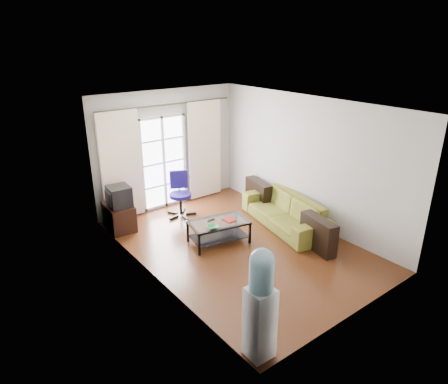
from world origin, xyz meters
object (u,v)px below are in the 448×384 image
object	(u,v)px
coffee_table	(219,229)
task_chair	(180,203)
sofa	(285,212)
water_cooler	(261,302)
crt_tv	(118,196)
tv_stand	(119,217)

from	to	relation	value
coffee_table	task_chair	distance (m)	1.55
sofa	coffee_table	size ratio (longest dim) A/B	1.92
coffee_table	water_cooler	size ratio (longest dim) A/B	0.81
task_chair	coffee_table	bearing A→B (deg)	-68.51
crt_tv	water_cooler	bearing A→B (deg)	-86.08
coffee_table	task_chair	bearing A→B (deg)	86.72
sofa	tv_stand	size ratio (longest dim) A/B	3.19
coffee_table	crt_tv	bearing A→B (deg)	127.50
tv_stand	task_chair	world-z (taller)	task_chair
sofa	task_chair	world-z (taller)	task_chair
coffee_table	water_cooler	world-z (taller)	water_cooler
task_chair	water_cooler	distance (m)	4.49
coffee_table	tv_stand	bearing A→B (deg)	126.47
sofa	crt_tv	distance (m)	3.45
tv_stand	task_chair	distance (m)	1.39
water_cooler	coffee_table	bearing A→B (deg)	64.55
crt_tv	task_chair	world-z (taller)	task_chair
tv_stand	task_chair	bearing A→B (deg)	-4.22
sofa	coffee_table	xyz separation A→B (m)	(-1.56, 0.25, -0.03)
sofa	task_chair	distance (m)	2.32
tv_stand	water_cooler	xyz separation A→B (m)	(-0.07, -4.41, 0.53)
task_chair	crt_tv	bearing A→B (deg)	-160.31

